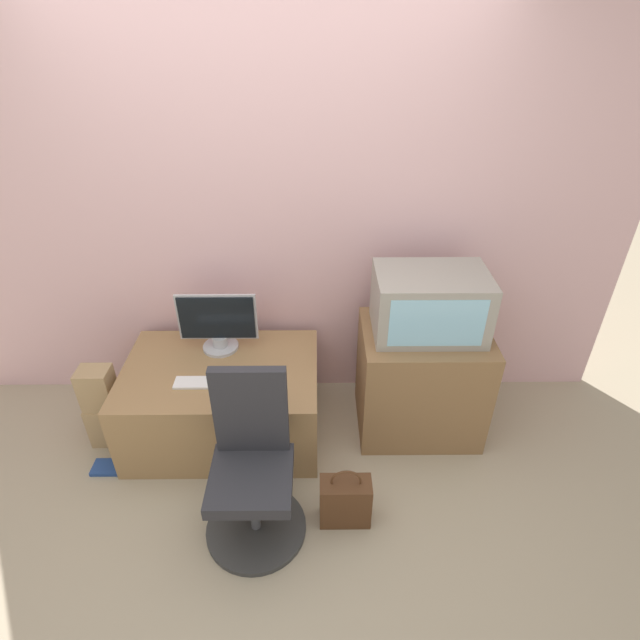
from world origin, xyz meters
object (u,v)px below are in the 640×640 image
Objects in this scene: office_chair at (253,474)px; handbag at (345,501)px; mouse at (253,383)px; main_monitor at (218,324)px; book at (111,467)px; keyboard at (207,383)px; cardboard_box_lower at (108,422)px; crt_tv at (430,304)px.

office_chair is 2.47× the size of handbag.
handbag is (0.51, -0.51, -0.38)m from mouse.
mouse is 0.07× the size of office_chair.
mouse is at bearing 94.57° from office_chair.
main_monitor reaches higher than book.
keyboard is at bearing -93.88° from main_monitor.
mouse is at bearing -5.01° from cardboard_box_lower.
book is at bearing -73.01° from cardboard_box_lower.
main_monitor is at bearing 174.20° from crt_tv.
office_chair is 0.52m from handbag.
mouse reaches higher than book.
handbag is at bearing -22.28° from cardboard_box_lower.
handbag is at bearing -14.29° from book.
keyboard is at bearing 177.59° from mouse.
keyboard reaches higher than handbag.
crt_tv reaches higher than book.
crt_tv is 0.67× the size of office_chair.
office_chair is at bearing -60.16° from keyboard.
office_chair reaches higher than keyboard.
cardboard_box_lower is at bearing -175.59° from crt_tv.
mouse is 0.54m from office_chair.
keyboard is 0.26m from mouse.
keyboard is at bearing 15.96° from book.
crt_tv is (1.27, 0.22, 0.39)m from keyboard.
keyboard is 1.34m from crt_tv.
crt_tv reaches higher than office_chair.
office_chair is 4.29× the size of book.
keyboard is 0.40× the size of office_chair.
main_monitor is 1.27m from crt_tv.
crt_tv reaches higher than handbag.
handbag is 1.42m from book.
main_monitor is 0.52× the size of office_chair.
book is (-0.86, -0.16, -0.51)m from mouse.
mouse is (0.26, -0.01, 0.01)m from keyboard.
main_monitor is at bearing 21.58° from cardboard_box_lower.
crt_tv is at bearing 37.90° from office_chair.
office_chair reaches higher than cardboard_box_lower.
crt_tv is 2.09m from cardboard_box_lower.
keyboard reaches higher than book.
crt_tv is (1.24, -0.13, 0.21)m from main_monitor.
office_chair is at bearing -178.96° from handbag.
cardboard_box_lower is 1.30× the size of book.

